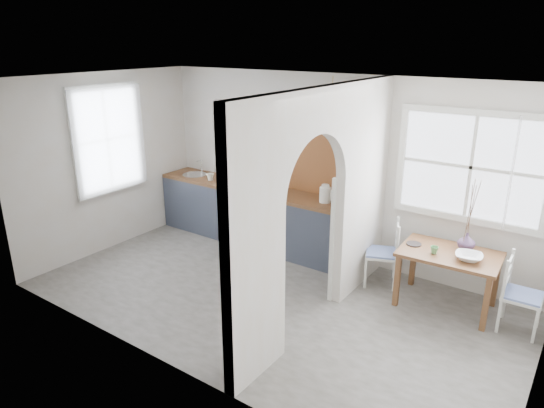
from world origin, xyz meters
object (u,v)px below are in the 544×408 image
Objects in this scene: kettle at (325,193)px; dining_table at (447,279)px; chair_left at (382,252)px; vase at (466,242)px; chair_right at (523,295)px.

dining_table is at bearing -28.33° from kettle.
chair_left is 3.48× the size of kettle.
chair_left is 1.05m from vase.
kettle is at bearing -120.43° from chair_left.
chair_left is at bearing 83.54° from chair_right.
chair_left is at bearing -174.36° from vase.
kettle is at bearing 178.86° from vase.
kettle reaches higher than vase.
vase is at bearing 73.50° from chair_left.
vase is at bearing 69.15° from chair_right.
chair_right is 3.42× the size of kettle.
kettle is (-0.92, 0.13, 0.59)m from chair_left.
vase is at bearing -22.38° from kettle.
kettle is (-2.59, 0.28, 0.60)m from chair_right.
chair_right is at bearing -27.41° from kettle.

